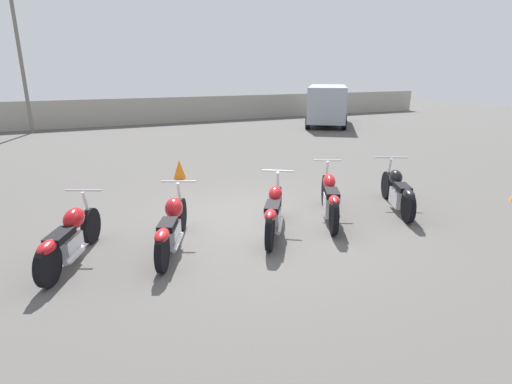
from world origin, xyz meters
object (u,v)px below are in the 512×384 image
at_px(motorcycle_slot_2, 274,212).
at_px(motorcycle_slot_1, 172,226).
at_px(light_pole_left, 18,40).
at_px(motorcycle_slot_0, 70,237).
at_px(motorcycle_slot_3, 330,198).
at_px(parked_van, 327,103).
at_px(motorcycle_slot_4, 398,191).
at_px(traffic_cone_far, 179,169).

bearing_deg(motorcycle_slot_2, motorcycle_slot_1, -150.91).
bearing_deg(motorcycle_slot_2, light_pole_left, 139.76).
bearing_deg(motorcycle_slot_0, motorcycle_slot_2, 20.09).
xyz_separation_m(motorcycle_slot_1, motorcycle_slot_3, (3.09, 0.06, 0.03)).
bearing_deg(motorcycle_slot_0, light_pole_left, 120.55).
distance_m(light_pole_left, motorcycle_slot_3, 16.97).
distance_m(motorcycle_slot_0, parked_van, 17.73).
relative_size(motorcycle_slot_2, parked_van, 0.33).
bearing_deg(motorcycle_slot_3, motorcycle_slot_2, -142.96).
distance_m(motorcycle_slot_4, traffic_cone_far, 5.64).
xyz_separation_m(parked_van, traffic_cone_far, (-10.19, -7.88, -0.88)).
xyz_separation_m(motorcycle_slot_2, traffic_cone_far, (-0.53, 4.52, -0.16)).
bearing_deg(motorcycle_slot_1, traffic_cone_far, 98.71).
relative_size(motorcycle_slot_0, motorcycle_slot_3, 0.94).
bearing_deg(motorcycle_slot_4, motorcycle_slot_3, -157.14).
bearing_deg(motorcycle_slot_3, traffic_cone_far, 141.83).
height_order(motorcycle_slot_0, motorcycle_slot_2, motorcycle_slot_2).
bearing_deg(motorcycle_slot_3, parked_van, 84.50).
relative_size(light_pole_left, motorcycle_slot_0, 3.68).
height_order(motorcycle_slot_0, parked_van, parked_van).
bearing_deg(traffic_cone_far, motorcycle_slot_0, -123.11).
bearing_deg(traffic_cone_far, motorcycle_slot_4, -52.43).
height_order(motorcycle_slot_2, motorcycle_slot_3, motorcycle_slot_3).
bearing_deg(motorcycle_slot_2, motorcycle_slot_0, -152.15).
xyz_separation_m(light_pole_left, motorcycle_slot_4, (7.60, -15.58, -3.71)).
height_order(motorcycle_slot_4, parked_van, parked_van).
distance_m(motorcycle_slot_3, parked_van, 14.81).
height_order(light_pole_left, motorcycle_slot_0, light_pole_left).
distance_m(motorcycle_slot_0, motorcycle_slot_2, 3.29).
bearing_deg(light_pole_left, parked_van, -12.67).
distance_m(motorcycle_slot_2, parked_van, 15.74).
relative_size(motorcycle_slot_2, traffic_cone_far, 3.55).
height_order(parked_van, traffic_cone_far, parked_van).
bearing_deg(motorcycle_slot_1, light_pole_left, 125.26).
relative_size(motorcycle_slot_4, traffic_cone_far, 3.85).
height_order(motorcycle_slot_3, motorcycle_slot_4, motorcycle_slot_3).
height_order(motorcycle_slot_1, parked_van, parked_van).
bearing_deg(parked_van, light_pole_left, -157.49).
height_order(motorcycle_slot_1, traffic_cone_far, motorcycle_slot_1).
xyz_separation_m(motorcycle_slot_0, motorcycle_slot_1, (1.50, -0.18, -0.01)).
height_order(motorcycle_slot_4, traffic_cone_far, motorcycle_slot_4).
distance_m(motorcycle_slot_0, traffic_cone_far, 5.04).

